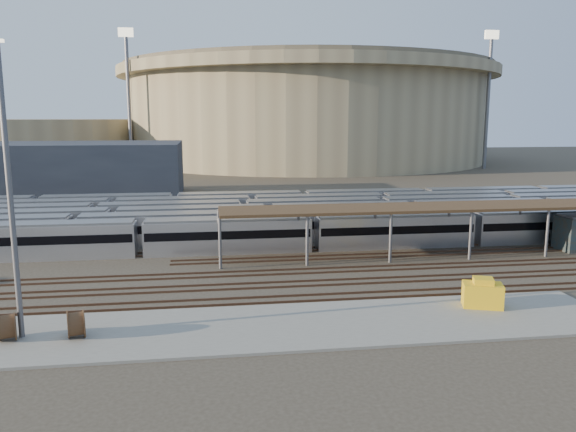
# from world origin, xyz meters

# --- Properties ---
(ground) EXTENTS (420.00, 420.00, 0.00)m
(ground) POSITION_xyz_m (0.00, 0.00, 0.00)
(ground) COLOR #383026
(ground) RESTS_ON ground
(apron) EXTENTS (50.00, 9.00, 0.20)m
(apron) POSITION_xyz_m (-5.00, -15.00, 0.10)
(apron) COLOR gray
(apron) RESTS_ON ground
(subway_trains) EXTENTS (122.12, 23.90, 3.60)m
(subway_trains) POSITION_xyz_m (-1.13, 18.50, 1.80)
(subway_trains) COLOR silver
(subway_trains) RESTS_ON ground
(inspection_shed) EXTENTS (60.30, 6.00, 5.30)m
(inspection_shed) POSITION_xyz_m (22.00, 4.00, 4.98)
(inspection_shed) COLOR slate
(inspection_shed) RESTS_ON ground
(empty_tracks) EXTENTS (170.00, 9.62, 0.18)m
(empty_tracks) POSITION_xyz_m (0.00, -5.00, 0.09)
(empty_tracks) COLOR #4C3323
(empty_tracks) RESTS_ON ground
(stadium) EXTENTS (124.00, 124.00, 32.50)m
(stadium) POSITION_xyz_m (25.00, 140.00, 16.47)
(stadium) COLOR gray
(stadium) RESTS_ON ground
(secondary_arena) EXTENTS (56.00, 56.00, 14.00)m
(secondary_arena) POSITION_xyz_m (-60.00, 130.00, 7.00)
(secondary_arena) COLOR gray
(secondary_arena) RESTS_ON ground
(service_building) EXTENTS (42.00, 20.00, 10.00)m
(service_building) POSITION_xyz_m (-35.00, 55.00, 5.00)
(service_building) COLOR #1E232D
(service_building) RESTS_ON ground
(floodlight_0) EXTENTS (4.00, 1.00, 38.40)m
(floodlight_0) POSITION_xyz_m (-30.00, 110.00, 20.65)
(floodlight_0) COLOR slate
(floodlight_0) RESTS_ON ground
(floodlight_2) EXTENTS (4.00, 1.00, 38.40)m
(floodlight_2) POSITION_xyz_m (70.00, 100.00, 20.65)
(floodlight_2) COLOR slate
(floodlight_2) RESTS_ON ground
(floodlight_3) EXTENTS (4.00, 1.00, 38.40)m
(floodlight_3) POSITION_xyz_m (-10.00, 160.00, 20.65)
(floodlight_3) COLOR slate
(floodlight_3) RESTS_ON ground
(cable_reel_west) EXTENTS (1.46, 2.05, 1.85)m
(cable_reel_west) POSITION_xyz_m (-17.88, -15.26, 1.12)
(cable_reel_west) COLOR #4E351F
(cable_reel_west) RESTS_ON apron
(cable_reel_east) EXTENTS (1.53, 2.07, 1.85)m
(cable_reel_east) POSITION_xyz_m (-22.22, -15.13, 1.12)
(cable_reel_east) COLOR #4E351F
(cable_reel_east) RESTS_ON apron
(yard_light_pole) EXTENTS (0.81, 0.36, 19.05)m
(yard_light_pole) POSITION_xyz_m (-21.49, -14.67, 9.81)
(yard_light_pole) COLOR slate
(yard_light_pole) RESTS_ON apron
(yellow_equipment) EXTENTS (3.34, 2.66, 1.82)m
(yellow_equipment) POSITION_xyz_m (11.67, -13.29, 1.11)
(yellow_equipment) COLOR gold
(yellow_equipment) RESTS_ON apron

